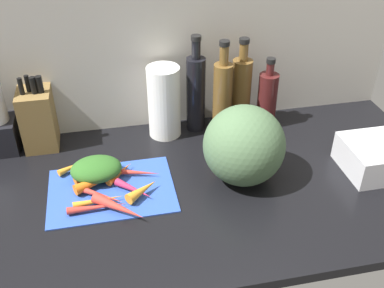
{
  "coord_description": "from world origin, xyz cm",
  "views": [
    {
      "loc": [
        -17.96,
        -105.98,
        87.72
      ],
      "look_at": [
        4.65,
        1.88,
        13.15
      ],
      "focal_mm": 42.79,
      "sensor_mm": 36.0,
      "label": 1
    }
  ],
  "objects_px": {
    "paper_towel_roll": "(164,102)",
    "carrot_10": "(73,167)",
    "cutting_board": "(112,190)",
    "carrot_7": "(119,207)",
    "carrot_4": "(99,171)",
    "carrot_6": "(134,189)",
    "bottle_1": "(222,97)",
    "bottle_2": "(241,91)",
    "carrot_8": "(120,173)",
    "bottle_0": "(196,92)",
    "winter_squash": "(244,145)",
    "knife_block": "(38,118)",
    "carrot_5": "(99,201)",
    "carrot_1": "(136,172)",
    "carrot_9": "(99,195)",
    "bottle_3": "(267,99)",
    "carrot_2": "(142,190)",
    "carrot_0": "(99,180)",
    "dish_rack": "(383,156)",
    "carrot_3": "(97,207)"
  },
  "relations": [
    {
      "from": "cutting_board",
      "to": "carrot_4",
      "type": "distance_m",
      "value": 0.09
    },
    {
      "from": "carrot_0",
      "to": "carrot_1",
      "type": "xyz_separation_m",
      "value": [
        0.11,
        0.02,
        -0.01
      ]
    },
    {
      "from": "cutting_board",
      "to": "carrot_7",
      "type": "bearing_deg",
      "value": -81.96
    },
    {
      "from": "carrot_4",
      "to": "carrot_10",
      "type": "bearing_deg",
      "value": 152.03
    },
    {
      "from": "knife_block",
      "to": "carrot_2",
      "type": "bearing_deg",
      "value": -48.9
    },
    {
      "from": "paper_towel_roll",
      "to": "carrot_5",
      "type": "bearing_deg",
      "value": -125.9
    },
    {
      "from": "carrot_6",
      "to": "dish_rack",
      "type": "relative_size",
      "value": 0.52
    },
    {
      "from": "carrot_0",
      "to": "carrot_4",
      "type": "bearing_deg",
      "value": 89.61
    },
    {
      "from": "carrot_0",
      "to": "carrot_2",
      "type": "distance_m",
      "value": 0.14
    },
    {
      "from": "carrot_0",
      "to": "bottle_0",
      "type": "xyz_separation_m",
      "value": [
        0.35,
        0.27,
        0.12
      ]
    },
    {
      "from": "carrot_0",
      "to": "knife_block",
      "type": "relative_size",
      "value": 0.61
    },
    {
      "from": "carrot_2",
      "to": "cutting_board",
      "type": "bearing_deg",
      "value": 152.93
    },
    {
      "from": "carrot_2",
      "to": "carrot_4",
      "type": "relative_size",
      "value": 0.68
    },
    {
      "from": "carrot_8",
      "to": "cutting_board",
      "type": "bearing_deg",
      "value": -118.11
    },
    {
      "from": "carrot_4",
      "to": "bottle_3",
      "type": "distance_m",
      "value": 0.63
    },
    {
      "from": "winter_squash",
      "to": "knife_block",
      "type": "height_order",
      "value": "knife_block"
    },
    {
      "from": "carrot_6",
      "to": "carrot_10",
      "type": "height_order",
      "value": "carrot_6"
    },
    {
      "from": "knife_block",
      "to": "bottle_0",
      "type": "xyz_separation_m",
      "value": [
        0.53,
        -0.0,
        0.04
      ]
    },
    {
      "from": "carrot_5",
      "to": "winter_squash",
      "type": "bearing_deg",
      "value": 4.97
    },
    {
      "from": "carrot_8",
      "to": "knife_block",
      "type": "bearing_deg",
      "value": 135.03
    },
    {
      "from": "carrot_8",
      "to": "carrot_9",
      "type": "distance_m",
      "value": 0.11
    },
    {
      "from": "carrot_9",
      "to": "winter_squash",
      "type": "relative_size",
      "value": 0.66
    },
    {
      "from": "carrot_8",
      "to": "winter_squash",
      "type": "bearing_deg",
      "value": -11.91
    },
    {
      "from": "cutting_board",
      "to": "carrot_6",
      "type": "xyz_separation_m",
      "value": [
        0.06,
        -0.03,
        0.02
      ]
    },
    {
      "from": "carrot_7",
      "to": "carrot_8",
      "type": "relative_size",
      "value": 1.48
    },
    {
      "from": "carrot_3",
      "to": "bottle_1",
      "type": "bearing_deg",
      "value": 37.12
    },
    {
      "from": "carrot_6",
      "to": "carrot_8",
      "type": "xyz_separation_m",
      "value": [
        -0.03,
        0.09,
        -0.0
      ]
    },
    {
      "from": "carrot_1",
      "to": "carrot_6",
      "type": "distance_m",
      "value": 0.08
    },
    {
      "from": "carrot_2",
      "to": "carrot_4",
      "type": "distance_m",
      "value": 0.17
    },
    {
      "from": "cutting_board",
      "to": "winter_squash",
      "type": "relative_size",
      "value": 1.52
    },
    {
      "from": "carrot_0",
      "to": "bottle_2",
      "type": "bearing_deg",
      "value": 26.67
    },
    {
      "from": "carrot_4",
      "to": "knife_block",
      "type": "distance_m",
      "value": 0.3
    },
    {
      "from": "carrot_1",
      "to": "carrot_9",
      "type": "relative_size",
      "value": 0.89
    },
    {
      "from": "cutting_board",
      "to": "knife_block",
      "type": "xyz_separation_m",
      "value": [
        -0.21,
        0.3,
        0.1
      ]
    },
    {
      "from": "carrot_5",
      "to": "paper_towel_roll",
      "type": "distance_m",
      "value": 0.43
    },
    {
      "from": "carrot_6",
      "to": "bottle_1",
      "type": "bearing_deg",
      "value": 39.86
    },
    {
      "from": "winter_squash",
      "to": "paper_towel_roll",
      "type": "bearing_deg",
      "value": 122.34
    },
    {
      "from": "carrot_7",
      "to": "paper_towel_roll",
      "type": "bearing_deg",
      "value": 63.72
    },
    {
      "from": "cutting_board",
      "to": "paper_towel_roll",
      "type": "bearing_deg",
      "value": 53.63
    },
    {
      "from": "knife_block",
      "to": "paper_towel_roll",
      "type": "bearing_deg",
      "value": -2.56
    },
    {
      "from": "carrot_7",
      "to": "carrot_10",
      "type": "height_order",
      "value": "carrot_7"
    },
    {
      "from": "bottle_0",
      "to": "dish_rack",
      "type": "bearing_deg",
      "value": -34.33
    },
    {
      "from": "carrot_10",
      "to": "bottle_2",
      "type": "bearing_deg",
      "value": 15.68
    },
    {
      "from": "carrot_8",
      "to": "dish_rack",
      "type": "bearing_deg",
      "value": -8.28
    },
    {
      "from": "bottle_3",
      "to": "carrot_4",
      "type": "bearing_deg",
      "value": -163.02
    },
    {
      "from": "paper_towel_roll",
      "to": "carrot_10",
      "type": "bearing_deg",
      "value": -153.09
    },
    {
      "from": "carrot_6",
      "to": "carrot_4",
      "type": "bearing_deg",
      "value": 131.3
    },
    {
      "from": "winter_squash",
      "to": "carrot_2",
      "type": "bearing_deg",
      "value": -175.41
    },
    {
      "from": "carrot_0",
      "to": "bottle_2",
      "type": "height_order",
      "value": "bottle_2"
    },
    {
      "from": "carrot_8",
      "to": "bottle_0",
      "type": "relative_size",
      "value": 0.33
    }
  ]
}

